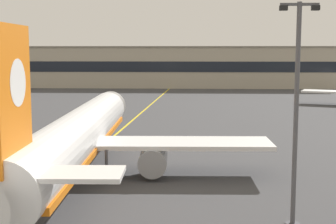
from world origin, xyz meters
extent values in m
cube|color=yellow|center=(0.00, 30.00, 0.00)|extent=(8.64, 179.82, 0.01)
cylinder|color=white|center=(0.25, 15.53, 3.50)|extent=(4.95, 36.10, 3.80)
cone|color=white|center=(-0.37, 34.82, 3.50)|extent=(3.69, 2.71, 3.61)
cube|color=orange|center=(0.25, 15.53, 2.46)|extent=(4.78, 33.22, 0.44)
cube|color=black|center=(-0.31, 32.92, 4.17)|extent=(2.88, 1.19, 0.60)
cube|color=white|center=(0.23, 16.13, 2.65)|extent=(32.14, 5.82, 0.36)
cylinder|color=gray|center=(-5.94, 14.93, 1.43)|extent=(2.41, 3.67, 2.30)
cylinder|color=black|center=(-6.00, 16.78, 1.43)|extent=(1.96, 0.24, 1.95)
cylinder|color=gray|center=(6.46, 15.33, 1.43)|extent=(2.41, 3.67, 2.30)
cylinder|color=black|center=(6.40, 17.18, 1.43)|extent=(1.96, 0.24, 1.95)
cube|color=orange|center=(0.75, -0.26, 8.05)|extent=(0.55, 4.81, 7.20)
cylinder|color=white|center=(0.74, 0.04, 8.77)|extent=(0.52, 2.41, 2.40)
cube|color=white|center=(0.77, -0.86, 4.36)|extent=(11.08, 3.15, 0.24)
cylinder|color=#4C4C51|center=(-0.21, 30.02, 1.48)|extent=(0.24, 0.24, 1.60)
cylinder|color=black|center=(-0.21, 30.02, 0.45)|extent=(0.43, 0.91, 0.90)
cylinder|color=#4C4C51|center=(-2.29, 13.45, 1.77)|extent=(0.24, 0.24, 1.60)
cylinder|color=black|center=(-2.29, 13.45, 0.65)|extent=(0.44, 1.31, 1.30)
cylinder|color=#4C4C51|center=(2.91, 13.61, 1.77)|extent=(0.24, 0.24, 1.60)
cylinder|color=black|center=(2.91, 13.61, 0.65)|extent=(0.44, 1.31, 1.30)
cylinder|color=#515156|center=(15.67, 4.71, 6.55)|extent=(0.28, 0.28, 13.10)
cylinder|color=#333338|center=(15.67, 4.71, 0.05)|extent=(0.90, 0.90, 0.10)
cube|color=#515156|center=(15.67, 4.71, 12.95)|extent=(2.20, 0.16, 0.16)
cube|color=black|center=(14.77, 4.71, 12.75)|extent=(0.44, 0.36, 0.28)
cube|color=black|center=(16.57, 4.71, 12.75)|extent=(0.44, 0.36, 0.28)
cube|color=#B2A893|center=(-5.50, 113.25, 5.46)|extent=(110.25, 12.00, 10.92)
cube|color=black|center=(-5.50, 107.20, 5.86)|extent=(105.84, 0.12, 2.80)
cube|color=gray|center=(-5.50, 113.25, 11.12)|extent=(110.65, 12.40, 0.40)
camera|label=1|loc=(9.60, -24.05, 10.41)|focal=52.70mm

